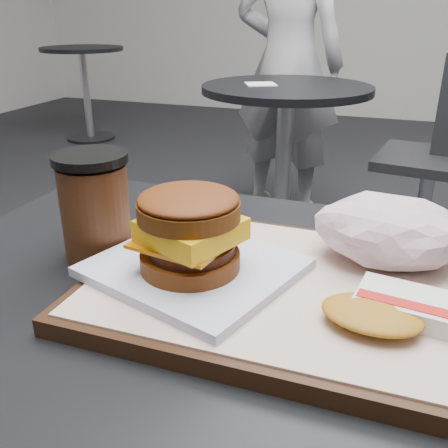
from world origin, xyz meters
TOP-DOWN VIEW (x-y plane):
  - customer_table at (0.00, 0.00)m, footprint 0.80×0.60m
  - serving_tray at (0.02, 0.02)m, footprint 0.38×0.28m
  - breakfast_sandwich at (-0.07, 0.00)m, footprint 0.23×0.22m
  - hash_brown at (0.13, -0.01)m, footprint 0.12×0.10m
  - crumpled_wrapper at (0.12, 0.11)m, footprint 0.15×0.12m
  - coffee_cup at (-0.20, 0.04)m, footprint 0.08×0.08m
  - neighbor_table at (-0.35, 1.65)m, footprint 0.70×0.70m
  - napkin at (-0.45, 1.63)m, footprint 0.16×0.16m
  - patron at (-0.47, 2.19)m, footprint 0.61×0.44m
  - bg_table_mid at (-2.40, 3.20)m, footprint 0.66×0.66m

SIDE VIEW (x-z plane):
  - neighbor_table at x=-0.35m, z-range 0.18..0.93m
  - bg_table_mid at x=-2.40m, z-range 0.19..0.94m
  - customer_table at x=0.00m, z-range 0.20..0.97m
  - napkin at x=-0.45m, z-range 0.75..0.75m
  - serving_tray at x=0.02m, z-range 0.77..0.79m
  - patron at x=-0.47m, z-range 0.00..1.56m
  - hash_brown at x=0.13m, z-range 0.79..0.81m
  - crumpled_wrapper at x=0.12m, z-range 0.79..0.86m
  - breakfast_sandwich at x=-0.07m, z-range 0.78..0.88m
  - coffee_cup at x=-0.20m, z-range 0.77..0.89m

